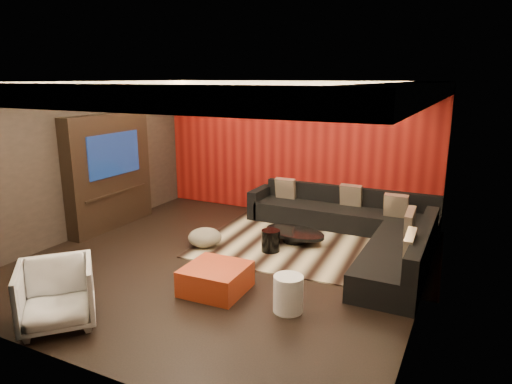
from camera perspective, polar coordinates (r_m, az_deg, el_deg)
The scene contains 26 objects.
floor at distance 7.39m, azimuth -4.20°, elevation -8.77°, with size 6.00×6.00×0.02m, color black.
ceiling at distance 6.81m, azimuth -4.63°, elevation 13.66°, with size 6.00×6.00×0.02m, color silver.
wall_back at distance 9.63m, azimuth 4.77°, elevation 5.36°, with size 6.00×0.02×2.80m, color black.
wall_left at distance 8.86m, azimuth -21.45°, elevation 3.66°, with size 0.02×6.00×2.80m, color black.
wall_right at distance 6.05m, azimuth 20.98°, elevation -0.80°, with size 0.02×6.00×2.80m, color black.
red_feature_wall at distance 9.59m, azimuth 4.68°, elevation 5.32°, with size 5.98×0.05×2.78m, color #6B0C0A.
soffit_back at distance 9.23m, azimuth 4.21°, elevation 13.03°, with size 6.00×0.60×0.22m, color silver.
soffit_front at distance 4.70m, azimuth -22.03°, elevation 11.05°, with size 6.00×0.60×0.22m, color silver.
soffit_left at distance 8.51m, azimuth -20.80°, elevation 12.09°, with size 0.60×4.80×0.22m, color silver.
soffit_right at distance 5.90m, azimuth 19.05°, elevation 11.73°, with size 0.60×4.80×0.22m, color silver.
cove_back at distance 8.92m, azimuth 3.35°, elevation 12.43°, with size 4.80×0.08×0.04m, color #FFD899.
cove_front at distance 4.94m, azimuth -18.97°, elevation 10.36°, with size 4.80×0.08×0.04m, color #FFD899.
cove_left at distance 8.27m, azimuth -19.09°, elevation 11.57°, with size 0.08×4.80×0.04m, color #FFD899.
cove_right at distance 5.96m, azimuth 15.69°, elevation 11.12°, with size 0.08×4.80×0.04m, color #FFD899.
tv_surround at distance 9.21m, azimuth -17.88°, elevation 2.42°, with size 0.30×2.00×2.20m, color black.
tv_screen at distance 9.04m, azimuth -17.31°, elevation 4.51°, with size 0.04×1.30×0.80m, color black.
tv_shelf at distance 9.18m, azimuth -16.97°, elevation -0.10°, with size 0.04×1.60×0.04m, color black.
rug at distance 8.16m, azimuth 7.99°, elevation -6.46°, with size 4.00×3.00×0.02m, color #C2B48E.
coffee_table at distance 8.18m, azimuth 4.85°, elevation -5.53°, with size 1.14×1.14×0.19m, color black.
drum_stool at distance 7.69m, azimuth 1.85°, elevation -6.10°, with size 0.31×0.31×0.37m, color black.
striped_pouf at distance 7.96m, azimuth -6.42°, elevation -5.66°, with size 0.58×0.58×0.32m, color beige.
white_side_table at distance 5.85m, azimuth 4.05°, elevation -12.57°, with size 0.38×0.38×0.47m, color white.
orange_ottoman at distance 6.39m, azimuth -5.05°, elevation -10.73°, with size 0.81×0.81×0.36m, color maroon.
armchair at distance 5.96m, azimuth -23.69°, elevation -11.65°, with size 0.82×0.85×0.77m, color silver.
sectional_sofa at distance 8.33m, azimuth 12.85°, elevation -4.42°, with size 3.65×3.50×0.75m.
throw_pillows at distance 8.24m, azimuth 13.40°, elevation -2.05°, with size 3.10×2.80×0.50m.
Camera 1 is at (3.48, -5.85, 2.86)m, focal length 32.00 mm.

